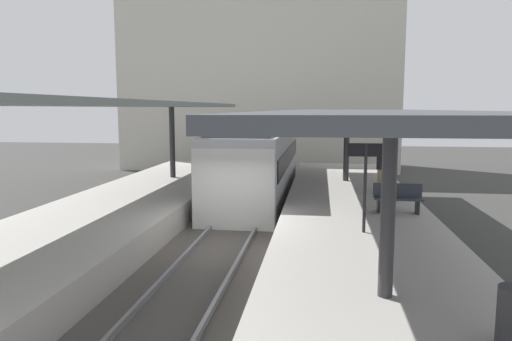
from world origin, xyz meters
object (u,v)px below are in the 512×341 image
(platform_bench, at_px, (398,197))
(passenger_near_bench, at_px, (381,168))
(commuter_train, at_px, (258,162))
(platform_sign, at_px, (366,167))

(platform_bench, relative_size, passenger_near_bench, 0.84)
(commuter_train, distance_m, platform_bench, 8.06)
(commuter_train, bearing_deg, platform_bench, -51.79)
(platform_sign, relative_size, passenger_near_bench, 1.32)
(commuter_train, bearing_deg, passenger_near_bench, -28.12)
(platform_bench, relative_size, platform_sign, 0.63)
(platform_bench, height_order, platform_sign, platform_sign)
(passenger_near_bench, bearing_deg, platform_bench, -89.48)
(platform_sign, bearing_deg, passenger_near_bench, 79.37)
(platform_sign, xyz_separation_m, passenger_near_bench, (1.14, 6.08, -0.75))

